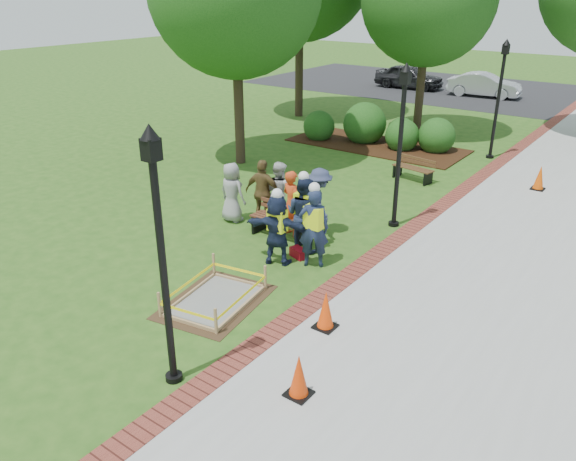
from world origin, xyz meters
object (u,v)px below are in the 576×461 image
Objects in this scene: bench_near at (280,228)px; hivis_worker_b at (314,226)px; cone_front at (299,376)px; hivis_worker_a at (277,227)px; lamp_near at (161,243)px; hivis_worker_c at (303,212)px; wet_concrete_pad at (215,292)px.

hivis_worker_b is at bearing -27.38° from bench_near.
hivis_worker_b is (-2.33, 3.87, 0.62)m from cone_front.
hivis_worker_b reaches higher than hivis_worker_a.
lamp_near reaches higher than bench_near.
hivis_worker_a is 0.92× the size of hivis_worker_c.
bench_near reaches higher than wet_concrete_pad.
bench_near is at bearing 124.41° from hivis_worker_a.
bench_near is at bearing 165.98° from hivis_worker_c.
hivis_worker_a reaches higher than bench_near.
bench_near is 0.38× the size of lamp_near.
wet_concrete_pad is 0.60× the size of lamp_near.
bench_near is 6.07m from cone_front.
wet_concrete_pad is at bearing -75.67° from bench_near.
cone_front is 4.56m from hivis_worker_b.
hivis_worker_b reaches higher than wet_concrete_pad.
cone_front is at bearing -48.70° from hivis_worker_a.
cone_front is 2.97m from lamp_near.
hivis_worker_b is at bearing 121.05° from cone_front.
lamp_near is at bearing -154.71° from cone_front.
bench_near is at bearing 129.68° from cone_front.
bench_near is at bearing 104.33° from wet_concrete_pad.
bench_near reaches higher than cone_front.
hivis_worker_c reaches higher than bench_near.
lamp_near is at bearing -84.64° from hivis_worker_b.
bench_near is (-0.86, 3.36, 0.04)m from wet_concrete_pad.
lamp_near is 2.32× the size of hivis_worker_a.
hivis_worker_a reaches higher than cone_front.
hivis_worker_c reaches higher than wet_concrete_pad.
hivis_worker_c reaches higher than cone_front.
hivis_worker_a is at bearing -55.59° from bench_near.
cone_front reaches higher than wet_concrete_pad.
hivis_worker_b is (1.55, -0.80, 0.72)m from bench_near.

